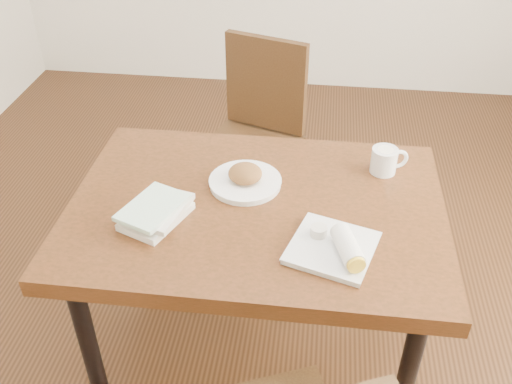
# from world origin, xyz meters

# --- Properties ---
(ground) EXTENTS (4.00, 5.00, 0.01)m
(ground) POSITION_xyz_m (0.00, 0.00, -0.01)
(ground) COLOR #472814
(ground) RESTS_ON ground
(table) EXTENTS (1.24, 0.87, 0.75)m
(table) POSITION_xyz_m (0.00, 0.00, 0.67)
(table) COLOR #612F17
(table) RESTS_ON ground
(chair_far) EXTENTS (0.53, 0.53, 0.95)m
(chair_far) POSITION_xyz_m (-0.11, 0.85, 0.55)
(chair_far) COLOR #402912
(chair_far) RESTS_ON ground
(plate_scone) EXTENTS (0.25, 0.25, 0.08)m
(plate_scone) POSITION_xyz_m (-0.05, 0.10, 0.78)
(plate_scone) COLOR white
(plate_scone) RESTS_ON table
(coffee_mug) EXTENTS (0.13, 0.09, 0.09)m
(coffee_mug) POSITION_xyz_m (0.43, 0.25, 0.80)
(coffee_mug) COLOR white
(coffee_mug) RESTS_ON table
(plate_burrito) EXTENTS (0.30, 0.30, 0.08)m
(plate_burrito) POSITION_xyz_m (0.27, -0.21, 0.77)
(plate_burrito) COLOR white
(plate_burrito) RESTS_ON table
(book_stack) EXTENTS (0.23, 0.26, 0.06)m
(book_stack) POSITION_xyz_m (-0.30, -0.12, 0.78)
(book_stack) COLOR white
(book_stack) RESTS_ON table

